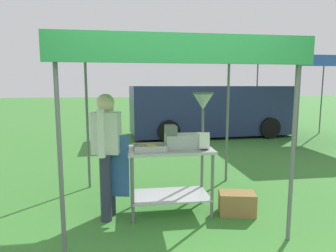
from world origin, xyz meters
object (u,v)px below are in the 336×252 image
(donut_fryer, at_px, (191,127))
(supply_crate, at_px, (237,203))
(stall_canopy, at_px, (169,54))
(vendor, at_px, (107,150))
(neighbour_tent, at_px, (315,63))
(donut_cart, at_px, (170,167))
(van_navy, at_px, (211,110))
(donut_tray, at_px, (150,148))
(menu_sign, at_px, (204,143))

(donut_fryer, height_order, supply_crate, donut_fryer)
(stall_canopy, height_order, donut_fryer, stall_canopy)
(vendor, bearing_deg, neighbour_tent, 37.41)
(donut_cart, xyz_separation_m, donut_fryer, (0.28, 0.02, 0.53))
(van_navy, bearing_deg, donut_fryer, -108.83)
(vendor, bearing_deg, donut_tray, -5.16)
(stall_canopy, xyz_separation_m, van_navy, (2.30, 5.85, -1.23))
(donut_cart, relative_size, donut_fryer, 1.52)
(menu_sign, height_order, supply_crate, menu_sign)
(van_navy, bearing_deg, donut_cart, -111.14)
(donut_tray, height_order, neighbour_tent, neighbour_tent)
(donut_tray, distance_m, van_navy, 6.55)
(donut_cart, xyz_separation_m, donut_tray, (-0.27, -0.08, 0.28))
(stall_canopy, height_order, donut_cart, stall_canopy)
(donut_cart, bearing_deg, donut_tray, -164.58)
(menu_sign, bearing_deg, van_navy, 72.88)
(donut_tray, relative_size, van_navy, 0.08)
(stall_canopy, distance_m, donut_cart, 1.47)
(donut_fryer, bearing_deg, van_navy, 71.17)
(neighbour_tent, bearing_deg, donut_fryer, -137.11)
(donut_tray, height_order, donut_fryer, donut_fryer)
(menu_sign, height_order, neighbour_tent, neighbour_tent)
(donut_cart, bearing_deg, supply_crate, -10.98)
(vendor, xyz_separation_m, supply_crate, (1.69, -0.14, -0.75))
(menu_sign, bearing_deg, stall_canopy, 147.78)
(donut_cart, bearing_deg, neighbour_tent, 41.40)
(donut_cart, xyz_separation_m, neighbour_tent, (5.09, 4.49, 1.75))
(stall_canopy, bearing_deg, menu_sign, -32.22)
(donut_tray, height_order, supply_crate, donut_tray)
(donut_tray, xyz_separation_m, vendor, (-0.54, 0.05, -0.02))
(donut_cart, relative_size, supply_crate, 2.14)
(menu_sign, relative_size, van_navy, 0.04)
(supply_crate, bearing_deg, donut_cart, 169.02)
(stall_canopy, height_order, neighbour_tent, neighbour_tent)
(menu_sign, bearing_deg, donut_fryer, 127.69)
(menu_sign, xyz_separation_m, vendor, (-1.23, 0.14, -0.08))
(donut_tray, relative_size, vendor, 0.26)
(vendor, bearing_deg, menu_sign, -6.39)
(stall_canopy, height_order, supply_crate, stall_canopy)
(donut_fryer, relative_size, vendor, 0.45)
(supply_crate, height_order, van_navy, van_navy)
(menu_sign, bearing_deg, supply_crate, -0.75)
(supply_crate, relative_size, van_navy, 0.09)
(menu_sign, distance_m, neighbour_tent, 6.74)
(vendor, xyz_separation_m, van_navy, (3.11, 5.97, -0.03))
(neighbour_tent, bearing_deg, van_navy, 152.42)
(donut_cart, distance_m, supply_crate, 1.02)
(donut_fryer, xyz_separation_m, van_navy, (2.02, 5.93, -0.29))
(van_navy, bearing_deg, donut_tray, -113.14)
(donut_tray, bearing_deg, van_navy, 66.86)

